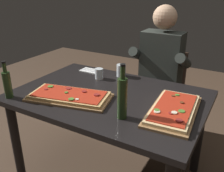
% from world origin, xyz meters
% --- Properties ---
extents(ground_plane, '(6.40, 6.40, 0.00)m').
position_xyz_m(ground_plane, '(0.00, 0.00, 0.00)').
color(ground_plane, '#4C3828').
extents(dining_table, '(1.40, 0.96, 0.74)m').
position_xyz_m(dining_table, '(0.00, 0.00, 0.64)').
color(dining_table, black).
rests_on(dining_table, ground_plane).
extents(pizza_rectangular_front, '(0.64, 0.41, 0.05)m').
position_xyz_m(pizza_rectangular_front, '(-0.21, -0.20, 0.76)').
color(pizza_rectangular_front, olive).
rests_on(pizza_rectangular_front, dining_table).
extents(pizza_rectangular_left, '(0.32, 0.57, 0.05)m').
position_xyz_m(pizza_rectangular_left, '(0.50, -0.03, 0.76)').
color(pizza_rectangular_left, olive).
rests_on(pizza_rectangular_left, dining_table).
extents(wine_bottle_dark, '(0.06, 0.06, 0.27)m').
position_xyz_m(wine_bottle_dark, '(-0.60, -0.40, 0.85)').
color(wine_bottle_dark, '#233819').
rests_on(wine_bottle_dark, dining_table).
extents(oil_bottle_amber, '(0.06, 0.06, 0.35)m').
position_xyz_m(oil_bottle_amber, '(0.24, -0.25, 0.88)').
color(oil_bottle_amber, '#233819').
rests_on(oil_bottle_amber, dining_table).
extents(tumbler_near_camera, '(0.07, 0.07, 0.09)m').
position_xyz_m(tumbler_near_camera, '(-0.24, 0.24, 0.78)').
color(tumbler_near_camera, silver).
rests_on(tumbler_near_camera, dining_table).
extents(tumbler_far_side, '(0.08, 0.08, 0.11)m').
position_xyz_m(tumbler_far_side, '(-0.10, 0.39, 0.79)').
color(tumbler_far_side, silver).
rests_on(tumbler_far_side, dining_table).
extents(napkin_cutlery_set, '(0.18, 0.11, 0.01)m').
position_xyz_m(napkin_cutlery_set, '(-0.42, 0.36, 0.74)').
color(napkin_cutlery_set, white).
rests_on(napkin_cutlery_set, dining_table).
extents(diner_chair, '(0.44, 0.44, 0.87)m').
position_xyz_m(diner_chair, '(0.13, 0.86, 0.49)').
color(diner_chair, black).
rests_on(diner_chair, ground_plane).
extents(seated_diner, '(0.53, 0.41, 1.33)m').
position_xyz_m(seated_diner, '(0.13, 0.74, 0.74)').
color(seated_diner, '#23232D').
rests_on(seated_diner, ground_plane).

